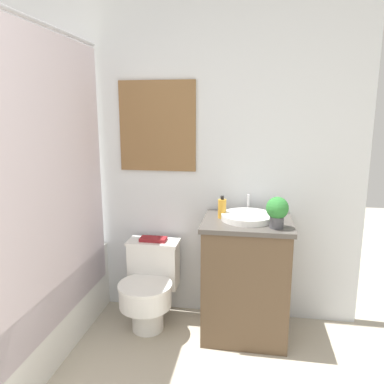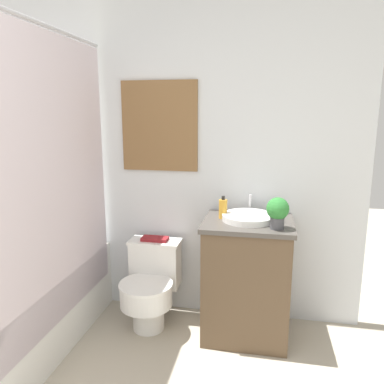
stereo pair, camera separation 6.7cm
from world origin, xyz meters
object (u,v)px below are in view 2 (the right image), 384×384
potted_plant (278,211)px  book_on_tank (155,239)px  toilet (151,284)px  sink (249,217)px  soap_bottle (223,209)px

potted_plant → book_on_tank: 0.95m
toilet → potted_plant: 1.06m
toilet → potted_plant: bearing=-8.2°
sink → soap_bottle: size_ratio=2.52×
sink → toilet: bearing=-177.6°
toilet → potted_plant: size_ratio=3.05×
soap_bottle → potted_plant: 0.39m
soap_bottle → potted_plant: potted_plant is taller
sink → soap_bottle: bearing=174.9°
soap_bottle → book_on_tank: 0.58m
book_on_tank → soap_bottle: bearing=-9.4°
sink → book_on_tank: (-0.68, 0.10, -0.23)m
toilet → potted_plant: potted_plant is taller
soap_bottle → book_on_tank: soap_bottle is taller
soap_bottle → book_on_tank: (-0.51, 0.08, -0.27)m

